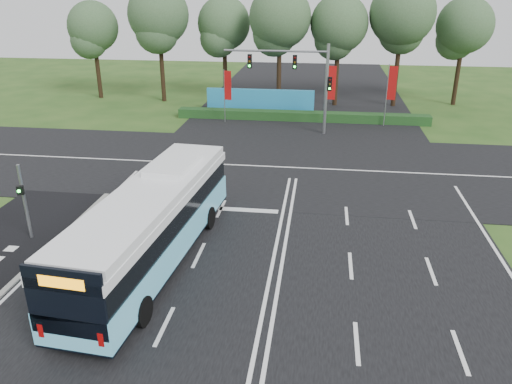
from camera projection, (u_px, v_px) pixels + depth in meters
The scene contains 13 objects.
ground at pixel (273, 261), 21.55m from camera, with size 120.00×120.00×0.00m, color #254918.
road_main at pixel (273, 261), 21.54m from camera, with size 20.00×120.00×0.04m, color black.
road_cross at pixel (292, 168), 32.53m from camera, with size 120.00×14.00×0.05m, color black.
kerb_strip at pixel (16, 280), 20.02m from camera, with size 0.25×18.00×0.12m, color gray.
city_bus at pixel (153, 224), 20.72m from camera, with size 3.73×13.04×3.69m.
pedestrian_signal at pixel (24, 200), 22.70m from camera, with size 0.34×0.43×3.67m.
banner_flag_left at pixel (227, 89), 42.17m from camera, with size 0.66×0.19×4.55m.
banner_flag_mid at pixel (330, 87), 41.03m from camera, with size 0.75×0.18×5.13m.
banner_flag_right at pixel (391, 87), 40.94m from camera, with size 0.72×0.30×5.14m.
traffic_light_gantry at pixel (304, 75), 38.51m from camera, with size 8.41×0.28×7.00m.
hedge at pixel (302, 116), 43.83m from camera, with size 22.00×1.20×0.80m, color #153B18.
blue_hoarding at pixel (260, 101), 46.34m from camera, with size 10.00×0.30×2.20m, color #2287BB.
eucalyptus_row at pixel (283, 20), 47.63m from camera, with size 41.54×8.30×11.73m.
Camera 1 is at (1.77, -18.69, 11.01)m, focal length 35.00 mm.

